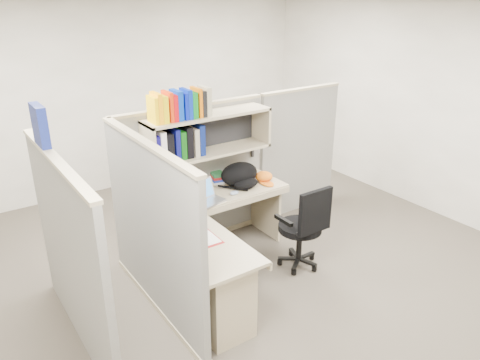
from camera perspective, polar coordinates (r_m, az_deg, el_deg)
ground at (r=4.93m, az=-0.19°, el=-11.69°), size 6.00×6.00×0.00m
room_shell at (r=4.24m, az=-0.22°, el=6.74°), size 6.00×6.00×6.00m
cubicle at (r=4.67m, az=-7.08°, el=-1.19°), size 3.79×1.84×1.95m
desk at (r=4.31m, az=-2.58°, el=-10.33°), size 1.74×1.75×0.73m
laptop at (r=4.75m, az=-3.84°, el=-1.52°), size 0.37×0.37×0.22m
backpack at (r=5.12m, az=0.28°, el=0.56°), size 0.52×0.45×0.26m
orange_cap at (r=5.30m, az=2.93°, el=0.44°), size 0.26×0.28×0.11m
snack_canister at (r=4.30m, az=-5.24°, el=-5.12°), size 0.11×0.11×0.11m
tissue_box at (r=3.83m, az=-6.27°, el=-8.12°), size 0.16×0.16×0.20m
mouse at (r=4.96m, az=-0.69°, el=-1.58°), size 0.10×0.07×0.04m
paper_cup at (r=5.07m, az=-5.22°, el=-0.71°), size 0.09×0.09×0.10m
book_stack at (r=5.29m, az=-2.80°, el=0.39°), size 0.20×0.24×0.10m
loose_paper at (r=4.15m, az=-4.60°, el=-7.03°), size 0.23×0.30×0.00m
task_chair at (r=4.95m, az=7.58°, el=-7.20°), size 0.49×0.46×0.95m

